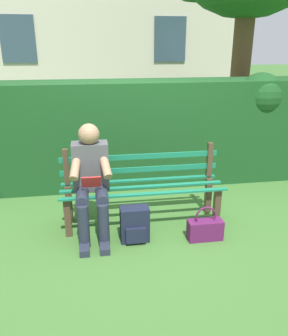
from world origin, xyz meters
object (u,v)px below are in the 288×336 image
(person_seated, at_px, (91,178))
(backpack, at_px, (135,224))
(park_bench, at_px, (142,186))
(handbag, at_px, (205,229))

(person_seated, bearing_deg, backpack, 149.60)
(person_seated, distance_m, backpack, 0.67)
(backpack, bearing_deg, park_bench, -108.41)
(person_seated, xyz_separation_m, handbag, (-1.16, 0.34, -0.52))
(person_seated, height_order, handbag, person_seated)
(handbag, bearing_deg, backpack, -7.18)
(backpack, distance_m, handbag, 0.75)
(person_seated, relative_size, backpack, 3.15)
(park_bench, distance_m, handbag, 0.85)
(person_seated, height_order, backpack, person_seated)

